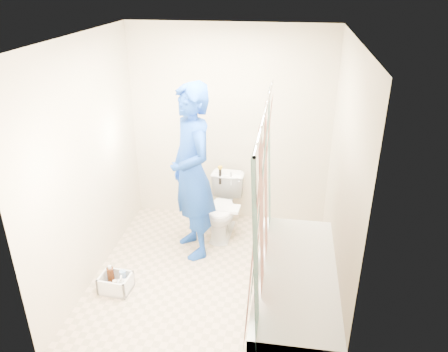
% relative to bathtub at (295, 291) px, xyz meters
% --- Properties ---
extents(floor, '(2.60, 2.60, 0.00)m').
position_rel_bathtub_xyz_m(floor, '(-0.85, 0.43, -0.27)').
color(floor, tan).
rests_on(floor, ground).
extents(ceiling, '(2.40, 2.60, 0.02)m').
position_rel_bathtub_xyz_m(ceiling, '(-0.85, 0.43, 2.13)').
color(ceiling, white).
rests_on(ceiling, wall_back).
extents(wall_back, '(2.40, 0.02, 2.40)m').
position_rel_bathtub_xyz_m(wall_back, '(-0.85, 1.73, 0.93)').
color(wall_back, '#BAB08F').
rests_on(wall_back, ground).
extents(wall_front, '(2.40, 0.02, 2.40)m').
position_rel_bathtub_xyz_m(wall_front, '(-0.85, -0.88, 0.93)').
color(wall_front, '#BAB08F').
rests_on(wall_front, ground).
extents(wall_left, '(0.02, 2.60, 2.40)m').
position_rel_bathtub_xyz_m(wall_left, '(-2.05, 0.43, 0.93)').
color(wall_left, '#BAB08F').
rests_on(wall_left, ground).
extents(wall_right, '(0.02, 2.60, 2.40)m').
position_rel_bathtub_xyz_m(wall_right, '(0.35, 0.43, 0.93)').
color(wall_right, '#BAB08F').
rests_on(wall_right, ground).
extents(bathtub, '(0.70, 1.75, 0.50)m').
position_rel_bathtub_xyz_m(bathtub, '(0.00, 0.00, 0.00)').
color(bathtub, white).
rests_on(bathtub, ground).
extents(curtain_rod, '(0.02, 1.90, 0.02)m').
position_rel_bathtub_xyz_m(curtain_rod, '(-0.33, 0.00, 1.68)').
color(curtain_rod, silver).
rests_on(curtain_rod, wall_back).
extents(shower_curtain, '(0.06, 1.75, 1.80)m').
position_rel_bathtub_xyz_m(shower_curtain, '(-0.33, 0.00, 0.75)').
color(shower_curtain, white).
rests_on(shower_curtain, curtain_rod).
extents(toilet, '(0.43, 0.71, 0.70)m').
position_rel_bathtub_xyz_m(toilet, '(-0.86, 1.27, 0.08)').
color(toilet, white).
rests_on(toilet, ground).
extents(tank_lid, '(0.44, 0.21, 0.03)m').
position_rel_bathtub_xyz_m(tank_lid, '(-0.86, 1.16, 0.14)').
color(tank_lid, white).
rests_on(tank_lid, toilet).
extents(tank_internals, '(0.17, 0.06, 0.23)m').
position_rel_bathtub_xyz_m(tank_internals, '(-0.89, 1.46, 0.42)').
color(tank_internals, black).
rests_on(tank_internals, toilet).
extents(plumber, '(0.77, 0.84, 1.92)m').
position_rel_bathtub_xyz_m(plumber, '(-1.13, 0.88, 0.69)').
color(plumber, navy).
rests_on(plumber, ground).
extents(cleaning_caddy, '(0.31, 0.26, 0.23)m').
position_rel_bathtub_xyz_m(cleaning_caddy, '(-1.74, 0.07, -0.18)').
color(cleaning_caddy, silver).
rests_on(cleaning_caddy, ground).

